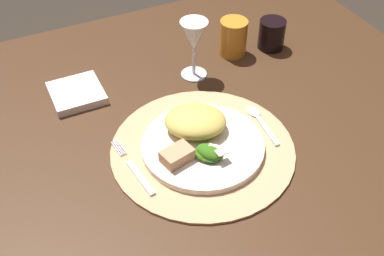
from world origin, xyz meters
The scene contains 12 objects.
dining_table centered at (0.00, 0.00, 0.61)m, with size 1.26×1.08×0.76m.
placemat centered at (-0.01, -0.05, 0.76)m, with size 0.37×0.37×0.01m, color tan.
dinner_plate centered at (-0.01, -0.05, 0.77)m, with size 0.25×0.25×0.01m, color silver.
pasta_serving centered at (-0.01, -0.01, 0.80)m, with size 0.13×0.10×0.05m, color #D9C157.
salad_greens centered at (-0.02, -0.09, 0.78)m, with size 0.07×0.07×0.03m.
bread_piece centered at (-0.08, -0.07, 0.79)m, with size 0.06×0.04×0.03m, color tan.
fork centered at (-0.16, -0.05, 0.76)m, with size 0.03×0.17×0.00m.
spoon centered at (0.14, -0.03, 0.76)m, with size 0.03×0.13×0.01m.
napkin centered at (-0.19, 0.23, 0.76)m, with size 0.11×0.12×0.02m, color white.
wine_glass centered at (0.08, 0.19, 0.86)m, with size 0.06×0.06×0.15m.
amber_tumbler centered at (0.21, 0.23, 0.80)m, with size 0.07×0.07×0.09m, color orange.
dark_tumbler centered at (0.32, 0.21, 0.79)m, with size 0.07×0.07×0.08m, color black.
Camera 1 is at (-0.33, -0.67, 1.46)m, focal length 45.72 mm.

